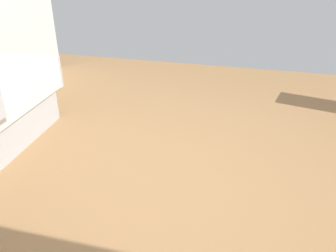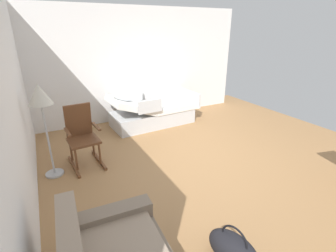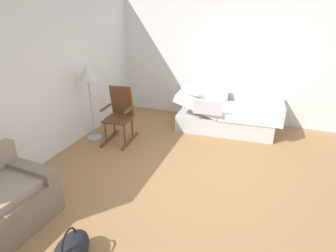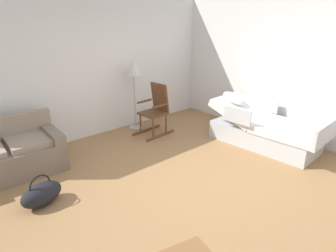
% 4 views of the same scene
% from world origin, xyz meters
% --- Properties ---
extents(ground_plane, '(6.94, 6.94, 0.00)m').
position_xyz_m(ground_plane, '(0.00, 0.00, 0.00)').
color(ground_plane, '#9E7247').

